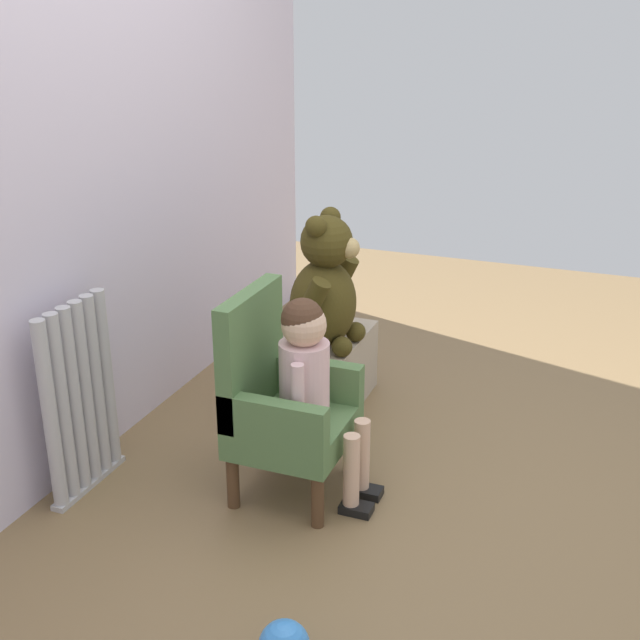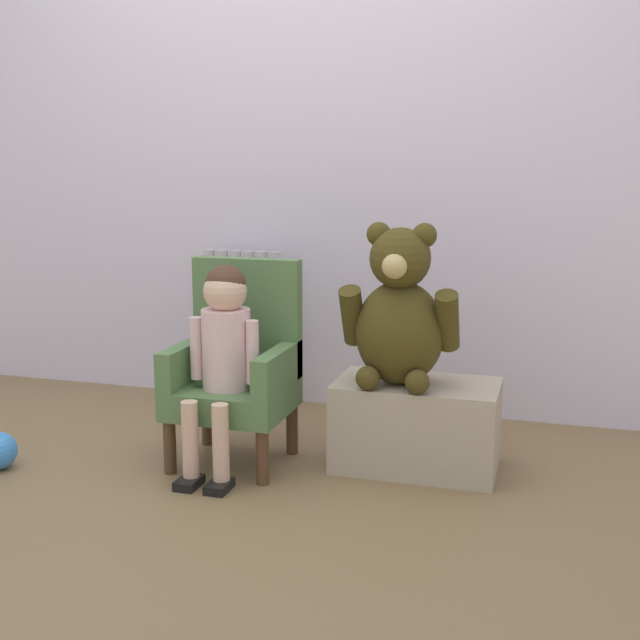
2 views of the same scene
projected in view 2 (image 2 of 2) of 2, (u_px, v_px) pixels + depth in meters
name	position (u px, v px, depth m)	size (l,w,h in m)	color
ground_plane	(180.00, 515.00, 2.46)	(6.00, 6.00, 0.00)	brown
back_wall	(306.00, 131.00, 3.44)	(3.80, 0.05, 2.40)	silver
radiator	(243.00, 329.00, 3.56)	(0.37, 0.05, 0.69)	#B3B1B3
child_armchair	(237.00, 368.00, 2.88)	(0.41, 0.37, 0.73)	#4F7141
child_figure	(223.00, 339.00, 2.75)	(0.25, 0.35, 0.72)	beige
low_bench	(416.00, 425.00, 2.83)	(0.57, 0.33, 0.31)	tan
large_teddy_bear	(399.00, 315.00, 2.73)	(0.41, 0.29, 0.56)	#403613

